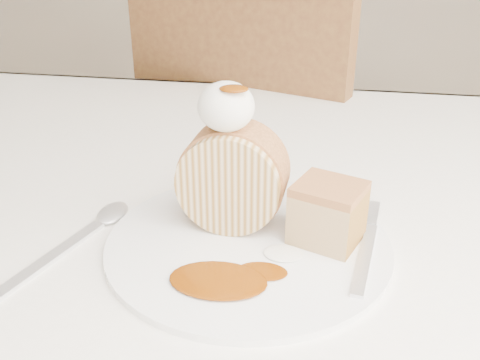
# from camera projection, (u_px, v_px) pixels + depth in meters

# --- Properties ---
(table) EXTENTS (1.40, 0.90, 0.75)m
(table) POSITION_uv_depth(u_px,v_px,m) (259.00, 253.00, 0.68)
(table) COLOR white
(table) RESTS_ON ground
(chair_far) EXTENTS (0.61, 0.61, 1.01)m
(chair_far) POSITION_uv_depth(u_px,v_px,m) (260.00, 143.00, 1.24)
(chair_far) COLOR brown
(chair_far) RESTS_ON ground
(plate) EXTENTS (0.37, 0.37, 0.01)m
(plate) POSITION_uv_depth(u_px,v_px,m) (248.00, 243.00, 0.53)
(plate) COLOR white
(plate) RESTS_ON table
(roulade_slice) EXTENTS (0.11, 0.06, 0.10)m
(roulade_slice) POSITION_uv_depth(u_px,v_px,m) (233.00, 178.00, 0.54)
(roulade_slice) COLOR #CBB68D
(roulade_slice) RESTS_ON plate
(cake_chunk) EXTENTS (0.08, 0.08, 0.05)m
(cake_chunk) POSITION_uv_depth(u_px,v_px,m) (327.00, 216.00, 0.52)
(cake_chunk) COLOR #C17A49
(cake_chunk) RESTS_ON plate
(whipped_cream) EXTENTS (0.05, 0.05, 0.05)m
(whipped_cream) POSITION_uv_depth(u_px,v_px,m) (226.00, 107.00, 0.50)
(whipped_cream) COLOR white
(whipped_cream) RESTS_ON roulade_slice
(caramel_drizzle) EXTENTS (0.03, 0.02, 0.01)m
(caramel_drizzle) POSITION_uv_depth(u_px,v_px,m) (234.00, 82.00, 0.48)
(caramel_drizzle) COLOR #672C04
(caramel_drizzle) RESTS_ON whipped_cream
(caramel_pool) EXTENTS (0.10, 0.08, 0.00)m
(caramel_pool) POSITION_uv_depth(u_px,v_px,m) (218.00, 280.00, 0.47)
(caramel_pool) COLOR #672C04
(caramel_pool) RESTS_ON plate
(fork) EXTENTS (0.05, 0.17, 0.00)m
(fork) POSITION_uv_depth(u_px,v_px,m) (365.00, 258.00, 0.50)
(fork) COLOR silver
(fork) RESTS_ON plate
(spoon) EXTENTS (0.08, 0.18, 0.00)m
(spoon) POSITION_uv_depth(u_px,v_px,m) (49.00, 259.00, 0.51)
(spoon) COLOR silver
(spoon) RESTS_ON table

